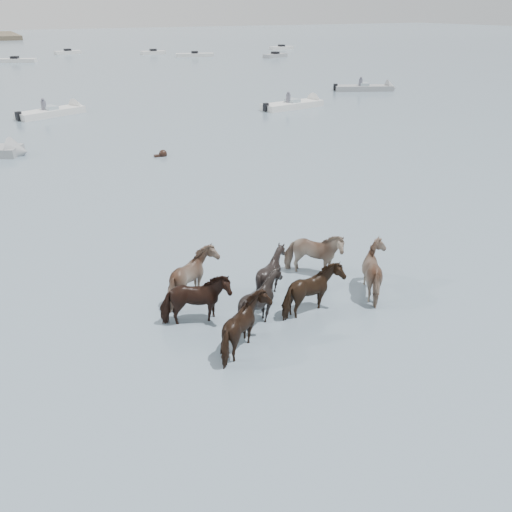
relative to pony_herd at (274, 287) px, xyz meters
name	(u,v)px	position (x,y,z in m)	size (l,w,h in m)	color
ground	(215,354)	(-2.27, -1.21, -0.62)	(400.00, 400.00, 0.00)	slate
pony_herd	(274,287)	(0.00, 0.00, 0.00)	(6.80, 4.69, 1.54)	black
swimming_pony	(162,154)	(2.44, 16.37, -0.52)	(0.72, 0.44, 0.44)	black
motorboat_c	(60,111)	(-0.40, 31.52, -0.39)	(5.61, 3.56, 1.92)	silver
motorboat_d	(300,104)	(17.17, 25.62, -0.39)	(5.99, 2.37, 1.92)	silver
motorboat_e	(372,88)	(28.19, 30.06, -0.39)	(6.07, 3.91, 1.92)	gray
distant_flotilla	(1,62)	(-1.34, 75.41, -0.35)	(104.70, 27.64, 0.93)	gray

